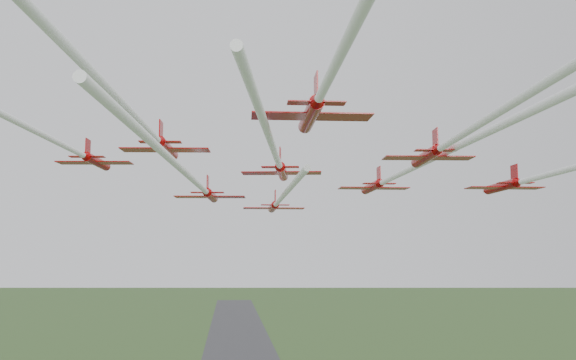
{
  "coord_description": "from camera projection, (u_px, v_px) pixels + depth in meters",
  "views": [
    {
      "loc": [
        -6.02,
        -86.27,
        50.02
      ],
      "look_at": [
        1.35,
        -5.23,
        59.61
      ],
      "focal_mm": 40.0,
      "sensor_mm": 36.0,
      "label": 1
    }
  ],
  "objects": [
    {
      "name": "jet_trail_solo",
      "position": [
        326.0,
        83.0,
        39.72
      ],
      "size": [
        9.09,
        45.92,
        2.72
      ],
      "rotation": [
        0.0,
        0.0,
        -0.02
      ],
      "color": "#9D0203"
    },
    {
      "name": "jet_row3_left",
      "position": [
        66.0,
        146.0,
        64.65
      ],
      "size": [
        8.73,
        48.56,
        2.58
      ],
      "rotation": [
        0.0,
        0.0,
        -0.08
      ],
      "color": "#9D0203"
    },
    {
      "name": "jet_row3_mid",
      "position": [
        277.0,
        157.0,
        65.7
      ],
      "size": [
        11.1,
        53.43,
        2.85
      ],
      "rotation": [
        0.0,
        0.0,
        -0.13
      ],
      "color": "#9D0203"
    },
    {
      "name": "jet_row4_right",
      "position": [
        479.0,
        124.0,
        44.85
      ],
      "size": [
        8.32,
        58.08,
        2.47
      ],
      "rotation": [
        0.0,
        0.0,
        -0.06
      ],
      "color": "#9D0203"
    },
    {
      "name": "jet_row2_right",
      "position": [
        399.0,
        174.0,
        74.73
      ],
      "size": [
        9.55,
        60.32,
        2.88
      ],
      "rotation": [
        0.0,
        0.0,
        -0.0
      ],
      "color": "#9D0203"
    },
    {
      "name": "jet_row2_left",
      "position": [
        196.0,
        182.0,
        69.77
      ],
      "size": [
        9.47,
        64.09,
        2.8
      ],
      "rotation": [
        0.0,
        0.0,
        -0.07
      ],
      "color": "#9D0203"
    },
    {
      "name": "jet_lead",
      "position": [
        279.0,
        201.0,
        90.27
      ],
      "size": [
        9.55,
        53.02,
        2.87
      ],
      "rotation": [
        0.0,
        0.0,
        -0.0
      ],
      "color": "#9D0203"
    },
    {
      "name": "jet_row3_right",
      "position": [
        573.0,
        168.0,
        60.48
      ],
      "size": [
        8.97,
        64.35,
        2.68
      ],
      "rotation": [
        0.0,
        0.0,
        -0.02
      ],
      "color": "#9D0203"
    },
    {
      "name": "jet_row4_left",
      "position": [
        131.0,
        112.0,
        46.08
      ],
      "size": [
        8.57,
        61.95,
        2.54
      ],
      "rotation": [
        0.0,
        0.0,
        -0.06
      ],
      "color": "#9D0203"
    }
  ]
}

